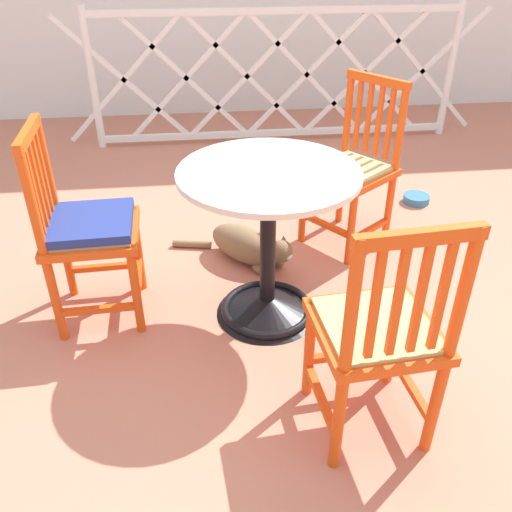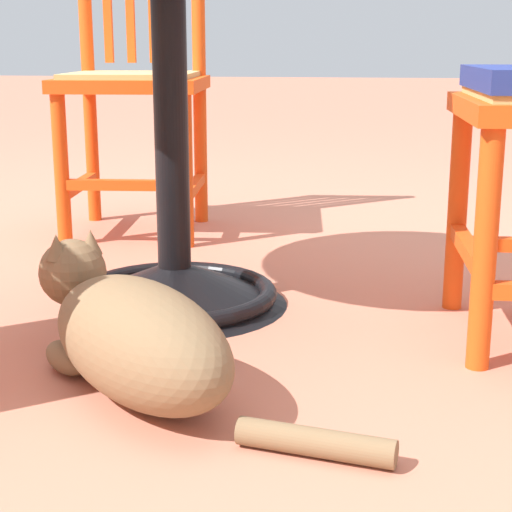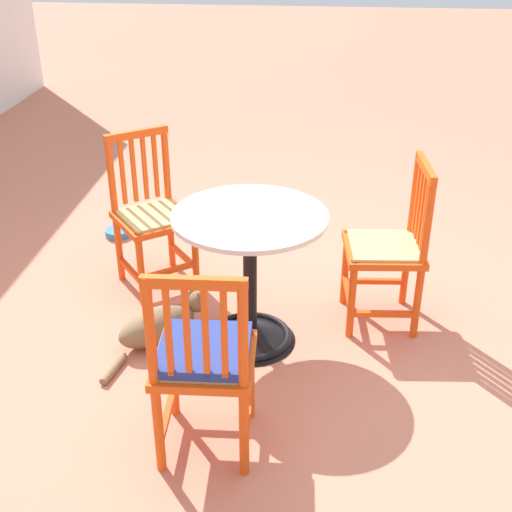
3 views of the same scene
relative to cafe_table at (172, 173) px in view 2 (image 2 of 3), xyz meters
The scene contains 4 objects.
ground_plane 0.32m from the cafe_table, 66.63° to the right, with size 24.00×24.00×0.00m, color #C6755B.
cafe_table is the anchor object (origin of this frame).
orange_chair_at_corner 0.77m from the cafe_table, 68.52° to the right, with size 0.43×0.43×0.91m.
tabby_cat 0.49m from the cafe_table, 94.38° to the left, with size 0.63×0.47×0.23m.
Camera 2 is at (-0.46, 1.79, 0.55)m, focal length 58.56 mm.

